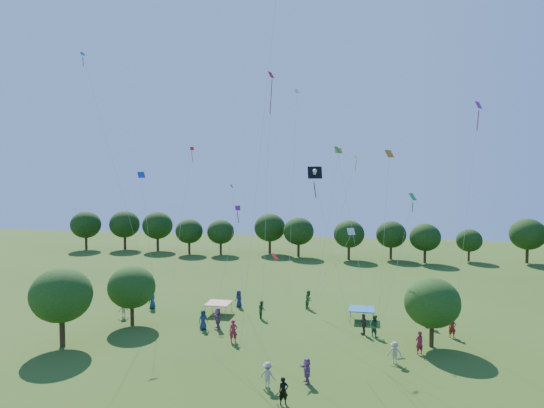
{
  "coord_description": "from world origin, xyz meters",
  "views": [
    {
      "loc": [
        6.8,
        -20.83,
        13.22
      ],
      "look_at": [
        0.0,
        14.0,
        11.0
      ],
      "focal_mm": 32.0,
      "sensor_mm": 36.0,
      "label": 1
    }
  ],
  "objects_px": {
    "tent_red_stripe": "(219,303)",
    "man_in_black": "(283,391)",
    "tent_blue": "(362,309)",
    "pirate_kite": "(316,177)",
    "red_high_kite": "(270,120)",
    "near_tree_north": "(132,287)",
    "near_tree_east": "(432,303)",
    "near_tree_west": "(61,295)"
  },
  "relations": [
    {
      "from": "tent_blue",
      "to": "pirate_kite",
      "type": "xyz_separation_m",
      "value": [
        -3.29,
        -8.93,
        11.96
      ]
    },
    {
      "from": "near_tree_north",
      "to": "tent_red_stripe",
      "type": "distance_m",
      "value": 8.23
    },
    {
      "from": "near_tree_west",
      "to": "man_in_black",
      "type": "xyz_separation_m",
      "value": [
        18.24,
        -6.06,
        -3.17
      ]
    },
    {
      "from": "tent_red_stripe",
      "to": "man_in_black",
      "type": "height_order",
      "value": "man_in_black"
    },
    {
      "from": "man_in_black",
      "to": "tent_blue",
      "type": "bearing_deg",
      "value": 47.73
    },
    {
      "from": "near_tree_north",
      "to": "pirate_kite",
      "type": "height_order",
      "value": "pirate_kite"
    },
    {
      "from": "near_tree_west",
      "to": "near_tree_north",
      "type": "distance_m",
      "value": 6.59
    },
    {
      "from": "near_tree_east",
      "to": "tent_red_stripe",
      "type": "distance_m",
      "value": 19.43
    },
    {
      "from": "near_tree_north",
      "to": "near_tree_east",
      "type": "bearing_deg",
      "value": -1.47
    },
    {
      "from": "near_tree_west",
      "to": "pirate_kite",
      "type": "bearing_deg",
      "value": 6.26
    },
    {
      "from": "tent_red_stripe",
      "to": "pirate_kite",
      "type": "xyz_separation_m",
      "value": [
        9.98,
        -8.38,
        11.96
      ]
    },
    {
      "from": "near_tree_north",
      "to": "man_in_black",
      "type": "bearing_deg",
      "value": -37.77
    },
    {
      "from": "pirate_kite",
      "to": "tent_red_stripe",
      "type": "bearing_deg",
      "value": 139.99
    },
    {
      "from": "near_tree_north",
      "to": "tent_red_stripe",
      "type": "relative_size",
      "value": 2.36
    },
    {
      "from": "near_tree_east",
      "to": "red_high_kite",
      "type": "distance_m",
      "value": 19.74
    },
    {
      "from": "man_in_black",
      "to": "near_tree_north",
      "type": "bearing_deg",
      "value": 113.88
    },
    {
      "from": "tent_red_stripe",
      "to": "tent_blue",
      "type": "bearing_deg",
      "value": 2.38
    },
    {
      "from": "near_tree_north",
      "to": "near_tree_east",
      "type": "distance_m",
      "value": 25.08
    },
    {
      "from": "near_tree_east",
      "to": "man_in_black",
      "type": "xyz_separation_m",
      "value": [
        -9.55,
        -11.39,
        -2.62
      ]
    },
    {
      "from": "tent_red_stripe",
      "to": "man_in_black",
      "type": "distance_m",
      "value": 18.85
    },
    {
      "from": "near_tree_north",
      "to": "tent_red_stripe",
      "type": "bearing_deg",
      "value": 34.84
    },
    {
      "from": "red_high_kite",
      "to": "man_in_black",
      "type": "bearing_deg",
      "value": -75.55
    },
    {
      "from": "near_tree_east",
      "to": "red_high_kite",
      "type": "bearing_deg",
      "value": 168.09
    },
    {
      "from": "near_tree_west",
      "to": "near_tree_north",
      "type": "relative_size",
      "value": 1.17
    },
    {
      "from": "near_tree_west",
      "to": "tent_red_stripe",
      "type": "height_order",
      "value": "near_tree_west"
    },
    {
      "from": "near_tree_west",
      "to": "near_tree_east",
      "type": "distance_m",
      "value": 28.3
    },
    {
      "from": "near_tree_east",
      "to": "pirate_kite",
      "type": "distance_m",
      "value": 13.27
    },
    {
      "from": "man_in_black",
      "to": "pirate_kite",
      "type": "relative_size",
      "value": 0.13
    },
    {
      "from": "tent_blue",
      "to": "pirate_kite",
      "type": "bearing_deg",
      "value": -110.24
    },
    {
      "from": "man_in_black",
      "to": "pirate_kite",
      "type": "bearing_deg",
      "value": 55.05
    },
    {
      "from": "tent_red_stripe",
      "to": "red_high_kite",
      "type": "bearing_deg",
      "value": -23.79
    },
    {
      "from": "tent_blue",
      "to": "pirate_kite",
      "type": "distance_m",
      "value": 15.28
    },
    {
      "from": "near_tree_west",
      "to": "near_tree_east",
      "type": "bearing_deg",
      "value": 10.85
    },
    {
      "from": "near_tree_west",
      "to": "red_high_kite",
      "type": "distance_m",
      "value": 21.69
    },
    {
      "from": "pirate_kite",
      "to": "near_tree_north",
      "type": "bearing_deg",
      "value": 166.8
    },
    {
      "from": "near_tree_north",
      "to": "tent_blue",
      "type": "xyz_separation_m",
      "value": [
        19.76,
        5.07,
        -2.3
      ]
    },
    {
      "from": "tent_blue",
      "to": "tent_red_stripe",
      "type": "bearing_deg",
      "value": -177.62
    },
    {
      "from": "tent_red_stripe",
      "to": "pirate_kite",
      "type": "relative_size",
      "value": 0.18
    },
    {
      "from": "man_in_black",
      "to": "red_high_kite",
      "type": "bearing_deg",
      "value": 76.1
    },
    {
      "from": "near_tree_east",
      "to": "pirate_kite",
      "type": "height_order",
      "value": "pirate_kite"
    },
    {
      "from": "tent_blue",
      "to": "red_high_kite",
      "type": "relative_size",
      "value": 0.11
    },
    {
      "from": "near_tree_west",
      "to": "tent_red_stripe",
      "type": "xyz_separation_m",
      "value": [
        9.21,
        10.48,
        -2.93
      ]
    }
  ]
}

